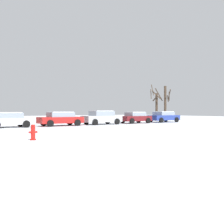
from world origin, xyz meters
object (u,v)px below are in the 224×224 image
object	(u,v)px
parked_car_silver	(102,117)
parked_car_blue	(164,117)
parked_car_red	(61,119)
parked_car_white	(9,120)
parked_car_maroon	(135,117)
fire_hydrant	(33,132)

from	to	relation	value
parked_car_silver	parked_car_blue	xyz separation A→B (m)	(9.69, 0.21, -0.04)
parked_car_blue	parked_car_red	bearing A→B (deg)	-179.00
parked_car_white	parked_car_red	world-z (taller)	parked_car_red
parked_car_maroon	parked_car_blue	xyz separation A→B (m)	(4.85, 0.10, 0.02)
fire_hydrant	parked_car_red	size ratio (longest dim) A/B	0.20
parked_car_red	parked_car_silver	xyz separation A→B (m)	(4.85, 0.05, 0.05)
parked_car_white	parked_car_maroon	size ratio (longest dim) A/B	1.01
fire_hydrant	parked_car_white	distance (m)	11.55
parked_car_red	fire_hydrant	bearing A→B (deg)	-120.09
parked_car_maroon	parked_car_blue	bearing A→B (deg)	1.20
parked_car_white	parked_car_maroon	world-z (taller)	parked_car_white
parked_car_white	parked_car_maroon	bearing A→B (deg)	-0.35
parked_car_white	parked_car_silver	size ratio (longest dim) A/B	0.89
parked_car_silver	parked_car_maroon	distance (m)	4.85
fire_hydrant	parked_car_blue	xyz separation A→B (m)	(21.02, 11.45, 0.29)
parked_car_silver	parked_car_maroon	size ratio (longest dim) A/B	1.13
parked_car_white	parked_car_blue	xyz separation A→B (m)	(19.38, 0.01, 0.02)
parked_car_red	parked_car_maroon	xyz separation A→B (m)	(9.69, 0.15, -0.02)
parked_car_white	parked_car_blue	world-z (taller)	parked_car_blue
parked_car_blue	parked_car_maroon	bearing A→B (deg)	-178.80
fire_hydrant	parked_car_blue	bearing A→B (deg)	28.57
fire_hydrant	parked_car_white	xyz separation A→B (m)	(1.64, 11.43, 0.27)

